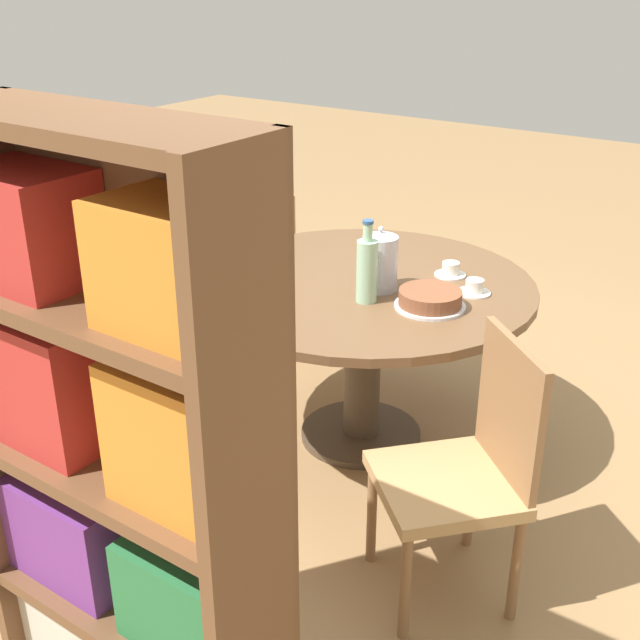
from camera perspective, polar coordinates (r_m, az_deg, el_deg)
ground_plane at (r=3.58m, az=2.91°, el=-8.23°), size 14.00×14.00×0.00m
dining_table at (r=3.30m, az=3.12°, el=0.47°), size 1.38×1.38×0.73m
chair_a at (r=2.59m, az=10.29°, el=-10.28°), size 0.59×0.59×0.89m
chair_b at (r=4.21m, az=-0.44°, el=4.07°), size 0.59×0.59×0.89m
bookshelf at (r=1.99m, az=-13.51°, el=-11.31°), size 0.84×0.28×1.65m
coffee_pot at (r=3.13m, az=4.28°, el=4.20°), size 0.14×0.14×0.26m
water_bottle at (r=3.01m, az=3.36°, el=3.65°), size 0.08×0.08×0.32m
cake_main at (r=3.01m, az=7.84°, el=1.46°), size 0.27×0.27×0.07m
cup_a at (r=3.17m, az=10.92°, el=2.24°), size 0.13×0.13×0.06m
cup_b at (r=3.34m, az=9.26°, el=3.50°), size 0.13×0.13×0.06m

